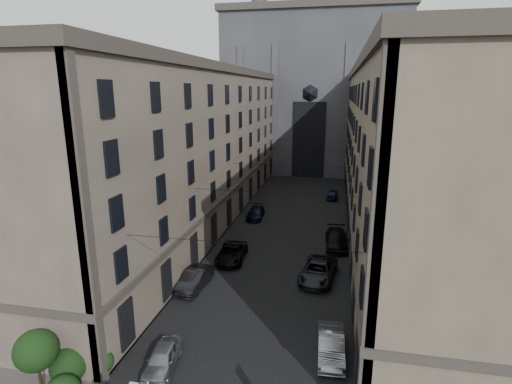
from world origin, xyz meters
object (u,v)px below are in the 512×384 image
Objects in this scene: car_left_midfar at (232,253)px; car_right_near at (331,345)px; car_right_midnear at (318,271)px; car_right_far at (332,195)px; car_left_far at (256,213)px; car_right_midfar at (337,239)px; car_left_midnear at (195,279)px; car_left_near at (162,359)px; gothic_tower at (314,81)px.

car_right_near is (9.76, -12.72, 0.00)m from car_left_midfar.
car_right_far is (0.74, 27.18, -0.17)m from car_right_midnear.
car_left_midfar is 8.77m from car_right_midnear.
car_left_far is 1.24× the size of car_right_far.
car_right_midfar is at bearing 86.75° from car_right_midnear.
car_left_midnear is 10.63m from car_right_midnear.
car_left_near is 10.25m from car_right_near.
car_right_midnear is (9.99, 3.64, 0.03)m from car_left_midnear.
car_left_midfar is 1.41× the size of car_right_far.
gothic_tower reaches higher than car_left_midnear.
car_right_midfar is (1.52, 7.97, 0.00)m from car_right_midnear.
car_right_far is at bearing 47.59° from car_left_far.
car_right_midnear is 8.11m from car_right_midfar.
car_left_near is at bearing -164.53° from car_right_near.
car_left_midfar is (-4.23, -51.03, -17.05)m from gothic_tower.
car_right_near is at bearing -93.43° from car_right_midfar.
car_right_midnear is at bearing -87.69° from car_right_far.
car_right_midnear is 1.55× the size of car_right_far.
car_right_near is at bearing -55.95° from car_left_midfar.
gothic_tower reaches higher than car_right_midfar.
car_left_midfar is at bearing -153.68° from car_right_midfar.
gothic_tower is 53.97m from car_left_midfar.
gothic_tower is 12.09× the size of car_left_midnear.
car_right_midnear reaches higher than car_left_far.
car_left_far is at bearing 90.55° from car_left_midnear.
car_left_near is at bearing -114.30° from car_right_midnear.
car_right_midnear is at bearing 24.05° from car_left_midnear.
gothic_tower reaches higher than car_left_far.
car_left_far is at bearing 126.71° from car_right_midnear.
gothic_tower reaches higher than car_right_midnear.
car_left_midnear reaches higher than car_left_far.
car_right_midfar reaches higher than car_right_near.
car_left_midnear is at bearing -95.79° from gothic_tower.
gothic_tower is 10.80× the size of car_left_midfar.
gothic_tower is 10.26× the size of car_right_midfar.
car_right_midnear is (8.80, -15.79, 0.13)m from car_left_far.
car_right_midfar is (5.72, -45.48, -16.98)m from gothic_tower.
car_left_midnear is (-1.59, 9.87, 0.11)m from car_left_near.
car_right_far is at bearing -79.34° from gothic_tower.
car_left_far is (1.19, 19.43, -0.10)m from car_left_midnear.
car_right_near reaches higher than car_right_far.
car_right_near is 0.80× the size of car_right_midfar.
car_left_near is 0.88× the size of car_right_near.
car_left_far is at bearing 84.78° from car_left_near.
car_left_far is at bearing 108.47° from car_right_near.
car_left_midnear is 32.64m from car_right_far.
car_right_midfar reaches higher than car_left_far.
car_left_midnear is at bearing -95.94° from car_left_far.
car_left_far is 0.84× the size of car_right_midfar.
car_right_midfar is (9.92, 21.47, 0.14)m from car_left_near.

